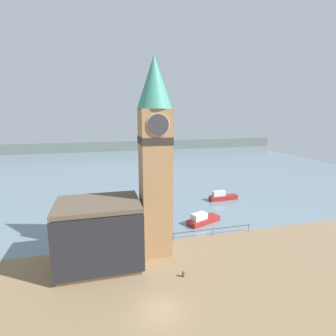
{
  "coord_description": "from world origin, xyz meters",
  "views": [
    {
      "loc": [
        -4.84,
        -21.3,
        18.49
      ],
      "look_at": [
        2.81,
        8.2,
        12.18
      ],
      "focal_mm": 28.0,
      "sensor_mm": 36.0,
      "label": 1
    }
  ],
  "objects_px": {
    "boat_near": "(202,219)",
    "mooring_bollard_near": "(183,274)",
    "clock_tower": "(155,154)",
    "boat_far": "(222,197)",
    "pier_building": "(99,234)"
  },
  "relations": [
    {
      "from": "pier_building",
      "to": "mooring_bollard_near",
      "type": "distance_m",
      "value": 11.2
    },
    {
      "from": "clock_tower",
      "to": "boat_far",
      "type": "distance_m",
      "value": 28.69
    },
    {
      "from": "clock_tower",
      "to": "boat_near",
      "type": "relative_size",
      "value": 3.97
    },
    {
      "from": "mooring_bollard_near",
      "to": "boat_far",
      "type": "bearing_deg",
      "value": 55.39
    },
    {
      "from": "pier_building",
      "to": "boat_near",
      "type": "relative_size",
      "value": 1.57
    },
    {
      "from": "boat_far",
      "to": "boat_near",
      "type": "bearing_deg",
      "value": -132.79
    },
    {
      "from": "mooring_bollard_near",
      "to": "clock_tower",
      "type": "bearing_deg",
      "value": 106.37
    },
    {
      "from": "pier_building",
      "to": "mooring_bollard_near",
      "type": "xyz_separation_m",
      "value": [
        9.23,
        -5.16,
        -3.7
      ]
    },
    {
      "from": "clock_tower",
      "to": "boat_near",
      "type": "distance_m",
      "value": 17.57
    },
    {
      "from": "boat_near",
      "to": "boat_far",
      "type": "relative_size",
      "value": 1.0
    },
    {
      "from": "clock_tower",
      "to": "boat_far",
      "type": "relative_size",
      "value": 3.98
    },
    {
      "from": "boat_far",
      "to": "pier_building",
      "type": "bearing_deg",
      "value": -146.56
    },
    {
      "from": "boat_near",
      "to": "mooring_bollard_near",
      "type": "xyz_separation_m",
      "value": [
        -7.81,
        -13.59,
        -0.34
      ]
    },
    {
      "from": "clock_tower",
      "to": "boat_near",
      "type": "xyz_separation_m",
      "value": [
        9.69,
        7.21,
        -12.77
      ]
    },
    {
      "from": "clock_tower",
      "to": "mooring_bollard_near",
      "type": "xyz_separation_m",
      "value": [
        1.88,
        -6.38,
        -13.1
      ]
    }
  ]
}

